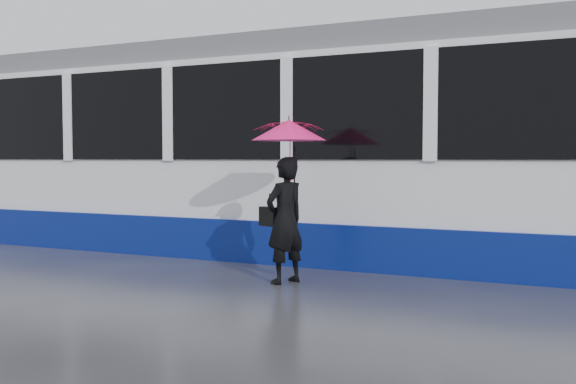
% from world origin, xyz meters
% --- Properties ---
extents(ground, '(90.00, 90.00, 0.00)m').
position_xyz_m(ground, '(0.00, 0.00, 0.00)').
color(ground, '#29292E').
rests_on(ground, ground).
extents(rails, '(34.00, 1.51, 0.02)m').
position_xyz_m(rails, '(0.00, 2.50, 0.01)').
color(rails, '#3F3D38').
rests_on(rails, ground).
extents(tram, '(26.00, 2.56, 3.35)m').
position_xyz_m(tram, '(-0.32, 2.50, 1.64)').
color(tram, white).
rests_on(tram, ground).
extents(woman, '(0.56, 0.66, 1.53)m').
position_xyz_m(woman, '(-0.32, 0.14, 0.77)').
color(woman, black).
rests_on(woman, ground).
extents(umbrella, '(1.18, 1.18, 1.04)m').
position_xyz_m(umbrella, '(-0.27, 0.14, 1.68)').
color(umbrella, '#EC136F').
rests_on(umbrella, ground).
extents(handbag, '(0.30, 0.22, 0.42)m').
position_xyz_m(handbag, '(-0.54, 0.16, 0.80)').
color(handbag, black).
rests_on(handbag, ground).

